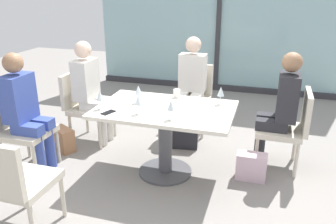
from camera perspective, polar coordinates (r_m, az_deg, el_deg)
ground_plane at (r=3.73m, az=-0.45°, el=-9.90°), size 12.00×12.00×0.00m
window_wall_backdrop at (r=6.37m, az=8.39°, el=14.30°), size 4.50×0.10×2.70m
dining_table_main at (r=3.48m, az=-0.48°, el=-2.06°), size 1.36×0.88×0.73m
chair_far_left at (r=4.40m, az=-13.71°, el=1.49°), size 0.50×0.46×0.87m
chair_near_window at (r=4.64m, az=4.15°, el=3.04°), size 0.46×0.51×0.87m
chair_far_right at (r=3.83m, az=19.39°, el=-2.01°), size 0.50×0.46×0.87m
chair_side_end at (r=3.94m, az=-23.41°, el=-1.95°), size 0.50×0.46×0.87m
chair_front_left at (r=2.90m, az=-24.26°, el=-10.28°), size 0.46×0.50×0.87m
person_far_left at (r=4.28m, az=-12.68°, el=3.92°), size 0.39×0.34×1.26m
person_near_window at (r=4.48m, az=3.90°, el=5.12°), size 0.34×0.39×1.26m
person_far_right at (r=3.76m, az=18.10°, el=1.02°), size 0.39×0.34×1.26m
person_side_end at (r=3.81m, az=-22.58°, el=0.68°), size 0.39×0.34×1.26m
wine_glass_0 at (r=3.52m, az=8.72°, el=3.32°), size 0.07×0.07×0.18m
wine_glass_1 at (r=3.41m, az=-11.20°, el=2.59°), size 0.07×0.07×0.18m
wine_glass_2 at (r=3.54m, az=-4.92°, el=3.59°), size 0.07×0.07×0.18m
wine_glass_3 at (r=3.09m, az=0.49°, el=1.06°), size 0.07×0.07×0.18m
wine_glass_4 at (r=3.24m, az=-4.93°, el=1.91°), size 0.07×0.07×0.18m
coffee_cup at (r=3.72m, az=1.47°, el=3.09°), size 0.08×0.08×0.09m
cell_phone_on_table at (r=3.34m, az=-9.85°, el=-0.07°), size 0.11×0.16×0.01m
handbag_0 at (r=4.31m, az=-16.96°, el=-4.36°), size 0.34×0.28×0.28m
handbag_1 at (r=4.20m, az=2.89°, el=-4.08°), size 0.32×0.21×0.28m
handbag_2 at (r=3.65m, az=13.60°, el=-8.77°), size 0.30×0.16×0.28m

